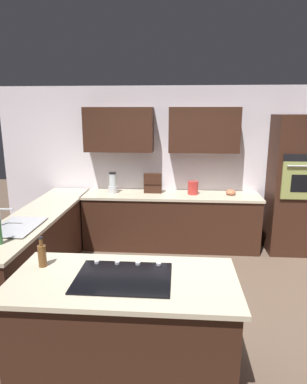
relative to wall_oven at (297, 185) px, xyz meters
The scene contains 16 objects.
ground_plane 2.74m from the wall_oven, 42.84° to the left, with size 14.00×14.00×0.00m, color brown.
wall_back 1.98m from the wall_oven, ahead, with size 6.00×0.44×2.60m.
lower_cabinets_back 2.06m from the wall_oven, ahead, with size 2.80×0.60×0.86m, color #381E14.
countertop_back 1.96m from the wall_oven, ahead, with size 2.84×0.64×0.04m, color beige.
lower_cabinets_side 3.91m from the wall_oven, 17.62° to the left, with size 0.60×2.90×0.86m, color #381E14.
countertop_side 3.86m from the wall_oven, 17.62° to the left, with size 0.64×2.94×0.04m, color beige.
island_base 3.67m from the wall_oven, 51.19° to the left, with size 1.75×0.82×0.86m, color #381E14.
island_top 3.62m from the wall_oven, 51.19° to the left, with size 1.83×0.90×0.04m, color beige.
wall_oven is the anchor object (origin of this frame).
sink_unit 4.06m from the wall_oven, 25.08° to the left, with size 0.46×0.70×0.23m.
cooktop 3.61m from the wall_oven, 51.13° to the left, with size 0.76×0.56×0.03m.
blender 2.90m from the wall_oven, ahead, with size 0.15×0.15×0.34m.
mixing_bowl 1.01m from the wall_oven, ahead, with size 0.16×0.16×0.09m, color #CC724C.
spice_rack 2.25m from the wall_oven, ahead, with size 0.29×0.11×0.32m.
kettle 1.60m from the wall_oven, ahead, with size 0.17×0.17×0.21m, color red.
oil_bottle 4.00m from the wall_oven, 41.57° to the left, with size 0.07×0.07×0.27m.
Camera 1 is at (-0.01, 3.51, 2.20)m, focal length 31.35 mm.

